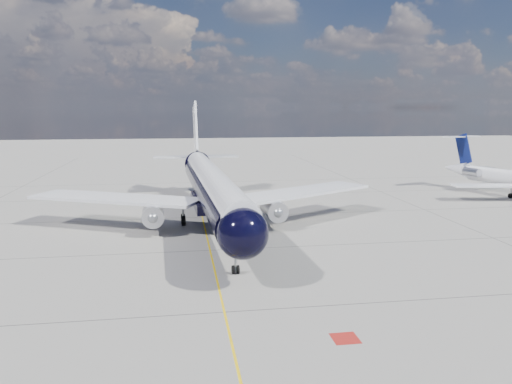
% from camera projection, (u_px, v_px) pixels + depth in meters
% --- Properties ---
extents(ground, '(320.00, 320.00, 0.00)m').
position_uv_depth(ground, '(200.00, 209.00, 67.81)').
color(ground, gray).
rests_on(ground, ground).
extents(taxiway_centerline, '(0.16, 160.00, 0.01)m').
position_uv_depth(taxiway_centerline, '(202.00, 217.00, 62.94)').
color(taxiway_centerline, yellow).
rests_on(taxiway_centerline, ground).
extents(red_marking, '(1.60, 1.60, 0.01)m').
position_uv_depth(red_marking, '(345.00, 338.00, 29.89)').
color(red_marking, maroon).
rests_on(red_marking, ground).
extents(main_airliner, '(41.90, 50.99, 14.74)m').
position_uv_depth(main_airliner, '(211.00, 186.00, 58.73)').
color(main_airliner, black).
rests_on(main_airliner, ground).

